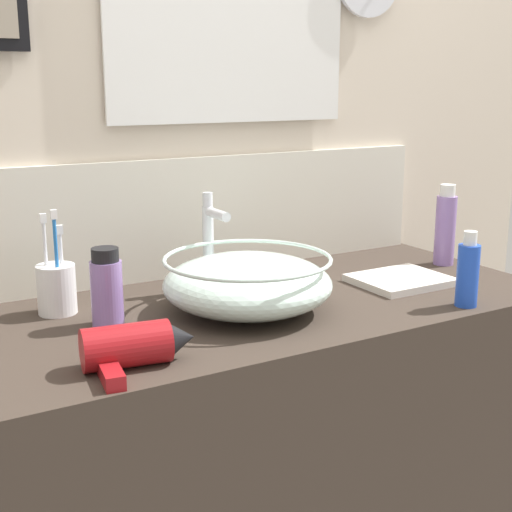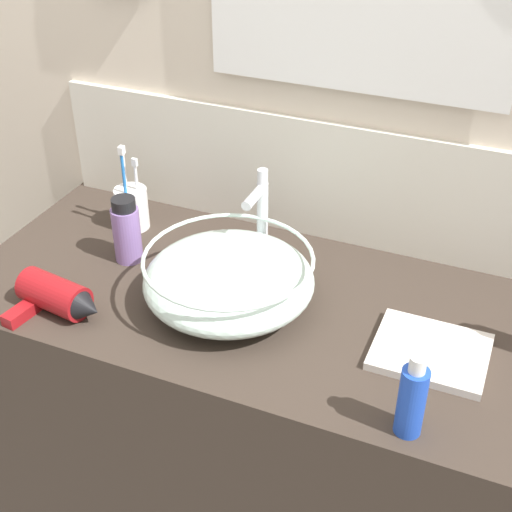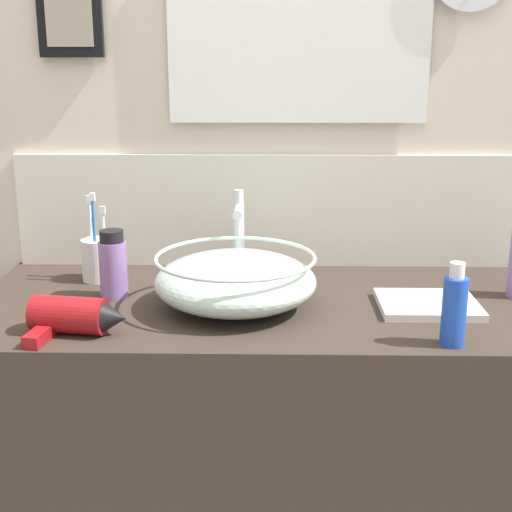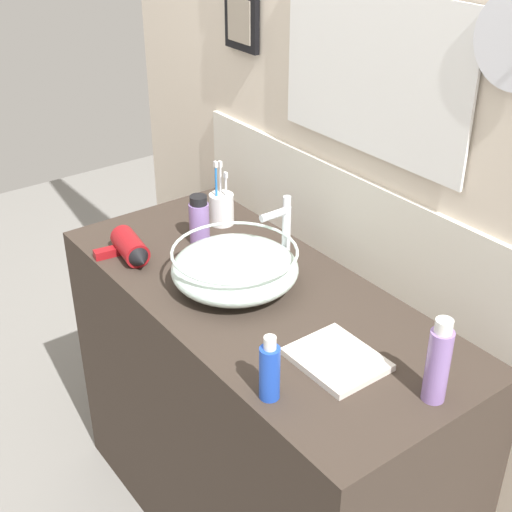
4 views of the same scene
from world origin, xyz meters
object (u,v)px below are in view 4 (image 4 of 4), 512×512
Objects in this scene: hair_drier at (130,249)px; soap_dispenser at (199,220)px; glass_bowl_sink at (235,268)px; faucet at (284,229)px; hand_towel at (337,359)px; spray_bottle at (270,371)px; lotion_bottle at (438,363)px; toothbrush_cup at (222,208)px.

hair_drier is 0.22m from soap_dispenser.
glass_bowl_sink is 1.55× the size of faucet.
soap_dispenser is 0.73× the size of hand_towel.
faucet is (0.00, 0.16, 0.06)m from glass_bowl_sink.
lotion_bottle reaches higher than spray_bottle.
spray_bottle reaches higher than hand_towel.
soap_dispenser is (-0.27, 0.06, 0.01)m from glass_bowl_sink.
hair_drier is (-0.29, -0.15, -0.03)m from glass_bowl_sink.
lotion_bottle is at bearing 52.63° from spray_bottle.
glass_bowl_sink is 1.76× the size of hair_drier.
hair_drier is at bearing -97.47° from soap_dispenser.
toothbrush_cup is at bearing 166.11° from hand_towel.
soap_dispenser is at bearing -159.27° from faucet.
glass_bowl_sink reaches higher than hair_drier.
spray_bottle is at bearing -89.45° from hand_towel.
hand_towel is (-0.00, 0.19, -0.06)m from spray_bottle.
hand_towel is at bearing 90.55° from spray_bottle.
soap_dispenser is at bearing 159.16° from spray_bottle.
glass_bowl_sink reaches higher than hand_towel.
faucet is 0.29m from soap_dispenser.
faucet is at bearing 158.06° from hand_towel.
toothbrush_cup reaches higher than lotion_bottle.
lotion_bottle is (0.90, 0.23, 0.06)m from hair_drier.
faucet is 0.34m from toothbrush_cup.
hair_drier is 1.28× the size of soap_dispenser.
toothbrush_cup is (-0.03, 0.33, 0.02)m from hair_drier.
lotion_bottle is at bearing 7.59° from glass_bowl_sink.
spray_bottle is 0.20m from hand_towel.
soap_dispenser is (0.03, 0.21, 0.04)m from hair_drier.
faucet is 1.46× the size of soap_dispenser.
lotion_bottle is (0.61, -0.08, -0.03)m from faucet.
hair_drier is 0.93m from lotion_bottle.
glass_bowl_sink is 1.65× the size of hand_towel.
soap_dispenser is at bearing 174.85° from hand_towel.
faucet is at bearing 138.49° from spray_bottle.
hair_drier is 0.70m from spray_bottle.
hand_towel is at bearing 12.46° from hair_drier.
lotion_bottle reaches higher than hand_towel.
spray_bottle is at bearing -20.84° from soap_dispenser.
hair_drier is (-0.29, -0.31, -0.09)m from faucet.
toothbrush_cup is 1.41× the size of soap_dispenser.
glass_bowl_sink is 0.37m from toothbrush_cup.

